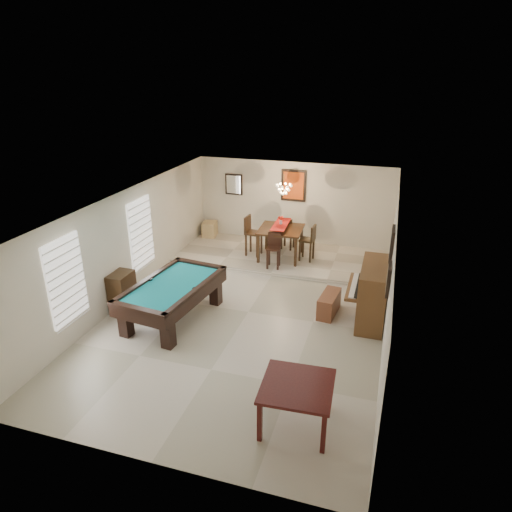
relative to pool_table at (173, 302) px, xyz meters
The scene contains 26 objects.
ground_plane 1.73m from the pool_table, 26.77° to the left, with size 6.00×9.00×0.02m, color beige.
wall_back 5.53m from the pool_table, 74.13° to the left, with size 6.00×0.04×2.60m, color silver.
wall_front 4.13m from the pool_table, 68.27° to the right, with size 6.00×0.04×2.60m, color silver.
wall_left 1.90m from the pool_table, 153.44° to the left, with size 0.04×9.00×2.60m, color silver.
wall_right 4.64m from the pool_table, ahead, with size 0.04×9.00×2.60m, color silver.
ceiling 2.75m from the pool_table, 26.77° to the left, with size 6.00×9.00×0.04m, color white.
dining_step 4.29m from the pool_table, 69.55° to the left, with size 6.00×2.50×0.12m, color beige.
window_left_front 2.29m from the pool_table, 135.59° to the right, with size 0.06×1.00×1.70m, color white.
window_left_rear 2.23m from the pool_table, 137.50° to the left, with size 0.06×1.00×1.70m, color white.
pool_table is the anchor object (origin of this frame).
square_table 4.07m from the pool_table, 35.98° to the right, with size 1.08×1.08×0.75m, color #37100D, non-canonical shape.
upright_piano 4.22m from the pool_table, 16.66° to the left, with size 0.88×1.57×1.31m, color brown, non-canonical shape.
piano_bench 3.49m from the pool_table, 20.64° to the left, with size 0.34×0.88×0.49m, color brown.
apothecary_chest 1.28m from the pool_table, behind, with size 0.41×0.61×0.92m, color black.
dining_table 4.11m from the pool_table, 69.06° to the left, with size 1.20×1.20×1.00m, color black, non-canonical shape.
flower_vase 4.18m from the pool_table, 69.06° to the left, with size 0.15×0.15×0.25m, color red, non-canonical shape.
dining_chair_south 3.43m from the pool_table, 64.76° to the left, with size 0.36×0.36×0.96m, color black, non-canonical shape.
dining_chair_north 4.83m from the pool_table, 71.82° to the left, with size 0.36×0.36×0.97m, color black, non-canonical shape.
dining_chair_west 3.88m from the pool_table, 79.91° to the left, with size 0.43×0.43×1.15m, color black, non-canonical shape.
dining_chair_east 4.47m from the pool_table, 60.26° to the left, with size 0.38×0.38×1.03m, color black, non-canonical shape.
corner_bench 5.04m from the pool_table, 103.23° to the left, with size 0.41×0.52×0.46m, color tan.
chandelier 4.59m from the pool_table, 69.31° to the left, with size 0.44×0.44×0.60m, color #FFE5B2, non-canonical shape.
back_painting 5.62m from the pool_table, 74.02° to the left, with size 0.75×0.06×0.95m, color #D84C14.
back_mirror 5.41m from the pool_table, 94.46° to the left, with size 0.55×0.06×0.65m, color white.
right_picture_upper 4.81m from the pool_table, 13.31° to the left, with size 0.06×0.55×0.65m, color slate.
right_picture_lower 4.64m from the pool_table, ahead, with size 0.06×0.45×0.55m, color gray.
Camera 1 is at (2.84, -8.69, 5.21)m, focal length 32.00 mm.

